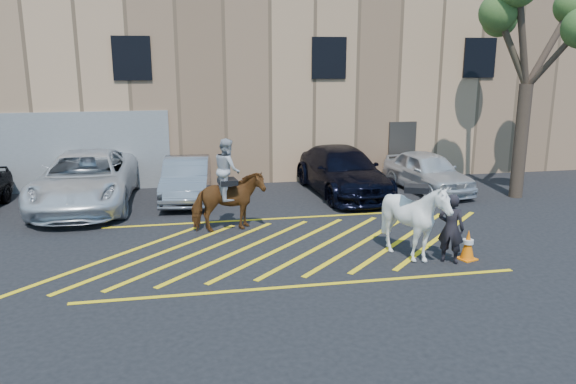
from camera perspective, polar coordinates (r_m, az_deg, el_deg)
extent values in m
plane|color=black|center=(14.51, -0.60, -5.21)|extent=(90.00, 90.00, 0.00)
imported|color=silver|center=(18.98, -19.84, 1.20)|extent=(2.97, 6.22, 1.71)
imported|color=gray|center=(18.98, -10.26, 1.32)|extent=(1.82, 4.33, 1.39)
imported|color=black|center=(19.57, 5.55, 2.12)|extent=(2.60, 5.56, 1.57)
imported|color=silver|center=(20.43, 13.98, 2.03)|extent=(2.21, 4.32, 1.41)
imported|color=black|center=(13.50, 16.23, -3.57)|extent=(0.71, 0.68, 1.64)
cube|color=tan|center=(25.65, -5.43, 11.00)|extent=(32.00, 10.00, 7.00)
cube|color=black|center=(20.53, -15.59, 12.96)|extent=(1.30, 0.08, 1.50)
cube|color=black|center=(21.17, 4.18, 13.42)|extent=(1.30, 0.08, 1.50)
cube|color=black|center=(23.43, 18.89, 12.77)|extent=(1.30, 0.08, 1.50)
cube|color=#38332D|center=(22.42, 11.48, 4.21)|extent=(1.10, 0.08, 2.20)
cube|color=yellow|center=(14.14, -17.49, -6.37)|extent=(4.20, 4.20, 0.01)
cube|color=yellow|center=(14.04, -13.21, -6.22)|extent=(4.20, 4.20, 0.01)
cube|color=yellow|center=(14.02, -8.90, -6.04)|extent=(4.20, 4.20, 0.01)
cube|color=yellow|center=(14.09, -4.61, -5.82)|extent=(4.20, 4.20, 0.01)
cube|color=yellow|center=(14.23, -0.38, -5.58)|extent=(4.20, 4.20, 0.01)
cube|color=yellow|center=(14.44, 3.73, -5.31)|extent=(4.20, 4.20, 0.01)
cube|color=yellow|center=(14.73, 7.71, -5.02)|extent=(4.20, 4.20, 0.01)
cube|color=yellow|center=(15.08, 11.51, -4.73)|extent=(4.20, 4.20, 0.01)
cube|color=yellow|center=(15.50, 15.12, -4.43)|extent=(4.20, 4.20, 0.01)
cube|color=yellow|center=(16.57, -1.94, -2.76)|extent=(9.50, 0.12, 0.01)
cube|color=yellow|center=(11.94, 1.80, -9.49)|extent=(9.50, 0.12, 0.01)
imported|color=brown|center=(15.36, -6.11, -1.01)|extent=(2.05, 1.16, 1.64)
imported|color=#A2A4AD|center=(15.16, -6.20, 2.31)|extent=(0.74, 0.89, 1.67)
cube|color=black|center=(15.23, -6.17, 1.06)|extent=(0.54, 0.62, 0.14)
imported|color=white|center=(13.44, 12.74, -2.80)|extent=(2.09, 2.20, 1.93)
cube|color=black|center=(13.25, 12.91, 0.34)|extent=(0.69, 0.63, 0.14)
cube|color=orange|center=(14.05, 17.70, -6.47)|extent=(0.48, 0.48, 0.03)
cone|color=orange|center=(13.94, 17.81, -5.06)|extent=(0.32, 0.32, 0.70)
cylinder|color=silver|center=(13.92, 17.83, -4.82)|extent=(0.25, 0.25, 0.10)
cylinder|color=#453829|center=(20.33, 22.57, 4.75)|extent=(0.44, 0.44, 3.80)
cylinder|color=#4A382D|center=(20.68, 25.02, 13.23)|extent=(1.76, 0.51, 2.68)
cylinder|color=#4C392E|center=(20.81, 21.83, 13.06)|extent=(0.33, 1.88, 2.34)
cylinder|color=#4E412F|center=(19.80, 21.85, 13.20)|extent=(1.40, 0.20, 2.39)
cylinder|color=#4E3D2F|center=(19.72, 25.31, 12.13)|extent=(0.78, 1.62, 1.96)
cylinder|color=#4D3B2E|center=(19.65, 22.72, 14.16)|extent=(1.16, 0.77, 3.11)
sphere|color=#4D6E2F|center=(21.31, 26.95, 16.46)|extent=(1.20, 1.20, 1.20)
sphere|color=#45662C|center=(21.54, 20.67, 16.09)|extent=(1.20, 1.20, 1.20)
sphere|color=#466029|center=(19.52, 20.58, 16.69)|extent=(1.20, 1.20, 1.20)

